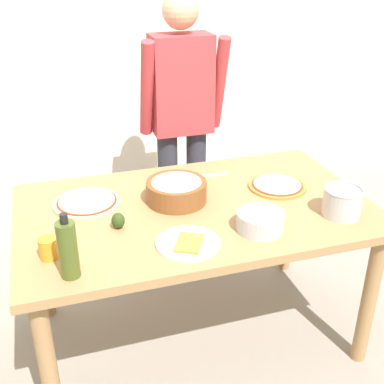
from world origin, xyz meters
name	(u,v)px	position (x,y,z in m)	size (l,w,h in m)	color
ground	(195,333)	(0.00, 0.00, 0.00)	(8.00, 8.00, 0.00)	gray
wall_back	(125,31)	(0.00, 1.60, 1.30)	(5.60, 0.10, 2.60)	silver
dining_table	(195,224)	(0.00, 0.00, 0.67)	(1.60, 0.96, 0.76)	#A37A4C
person_cook	(182,116)	(0.16, 0.76, 0.94)	(0.49, 0.25, 1.62)	#2D2D38
pizza_raw_on_board	(87,202)	(-0.47, 0.17, 0.77)	(0.31, 0.31, 0.02)	beige
pizza_cooked_on_tray	(277,186)	(0.45, 0.07, 0.77)	(0.28, 0.28, 0.02)	#C67A33
plate_with_slice	(188,243)	(-0.13, -0.30, 0.77)	(0.26, 0.26, 0.02)	white
popcorn_bowl	(176,189)	(-0.07, 0.08, 0.82)	(0.28, 0.28, 0.11)	brown
mixing_bowl_steel	(260,221)	(0.20, -0.27, 0.80)	(0.20, 0.20, 0.08)	#B7B7BC
olive_oil_bottle	(68,249)	(-0.59, -0.37, 0.87)	(0.07, 0.07, 0.26)	#47561E
steel_pot	(343,201)	(0.59, -0.27, 0.83)	(0.17, 0.17, 0.13)	#B7B7BC
cup_orange	(48,248)	(-0.66, -0.23, 0.80)	(0.07, 0.07, 0.09)	orange
chef_knife	(193,176)	(0.09, 0.31, 0.77)	(0.29, 0.07, 0.02)	silver
avocado	(118,221)	(-0.37, -0.08, 0.80)	(0.06, 0.06, 0.07)	#2D4219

